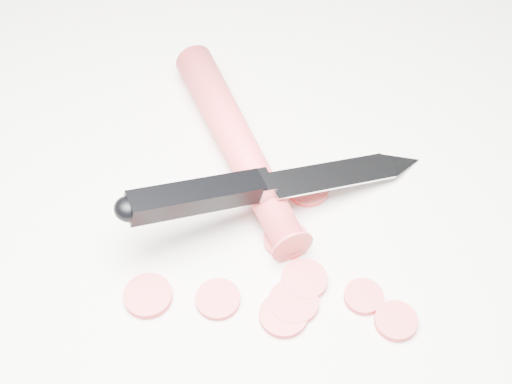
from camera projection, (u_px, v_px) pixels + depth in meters
ground at (217, 249)px, 0.57m from camera, size 2.40×2.40×0.00m
carrot at (238, 144)px, 0.61m from camera, size 0.09×0.22×0.03m
carrot_slice_0 at (284, 315)px, 0.53m from camera, size 0.04×0.04×0.01m
carrot_slice_1 at (218, 299)px, 0.54m from camera, size 0.03×0.03×0.01m
carrot_slice_2 at (286, 239)px, 0.57m from camera, size 0.04×0.04×0.01m
carrot_slice_3 at (364, 297)px, 0.54m from camera, size 0.03×0.03×0.01m
carrot_slice_4 at (308, 189)px, 0.60m from camera, size 0.04×0.04×0.01m
carrot_slice_5 at (148, 296)px, 0.54m from camera, size 0.04×0.04×0.01m
carrot_slice_6 at (396, 321)px, 0.52m from camera, size 0.03×0.03×0.01m
carrot_slice_7 at (294, 302)px, 0.53m from camera, size 0.04×0.04×0.01m
carrot_slice_8 at (304, 280)px, 0.54m from camera, size 0.04×0.04×0.01m
kitchen_knife at (280, 179)px, 0.56m from camera, size 0.26×0.10×0.07m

